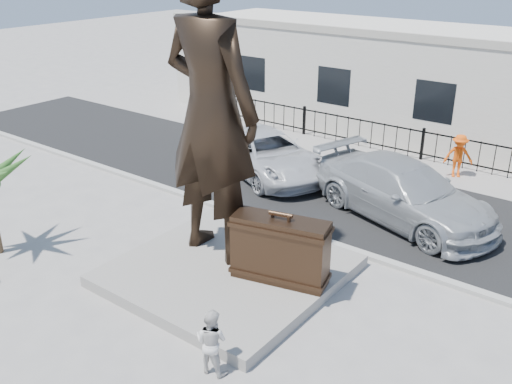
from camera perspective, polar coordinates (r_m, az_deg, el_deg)
ground at (r=13.56m, az=-5.22°, el=-11.67°), size 100.00×100.00×0.00m
street at (r=19.42m, az=10.77°, el=-0.66°), size 40.00×7.00×0.01m
curb at (r=16.61m, az=5.24°, el=-4.39°), size 40.00×0.25×0.12m
far_sidewalk at (r=22.84m, az=15.37°, el=2.61°), size 40.00×2.50×0.02m
plinth at (r=14.70m, az=-2.76°, el=-7.87°), size 5.20×5.20×0.30m
fence at (r=23.36m, az=16.28°, el=4.50°), size 22.00×0.10×1.20m
building at (r=26.80m, az=20.09°, el=9.93°), size 28.00×7.00×4.40m
statue at (r=13.94m, az=-4.51°, el=8.00°), size 2.81×1.89×7.58m
suitcase at (r=13.66m, az=2.43°, el=-5.79°), size 2.41×1.27×1.62m
tourist at (r=11.47m, az=-4.48°, el=-14.65°), size 0.76×0.64×1.41m
car_white at (r=20.92m, az=1.07°, el=3.86°), size 6.22×4.74×1.57m
car_silver at (r=17.91m, az=14.55°, el=0.03°), size 6.62×4.23×1.79m
worker at (r=21.88m, az=19.59°, el=3.42°), size 1.19×1.02×1.59m
palm_tree at (r=17.35m, az=-24.26°, el=-5.49°), size 1.80×1.80×3.20m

